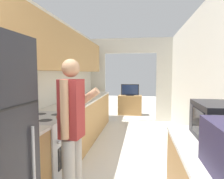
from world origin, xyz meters
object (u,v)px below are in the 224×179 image
Objects in this scene: microwave at (221,121)px; television at (130,90)px; person at (72,132)px; tv_cabinet at (130,105)px; range_oven at (44,150)px.

microwave is 0.87× the size of television.
person is 4.97m from television.
range_oven is at bearing -100.82° from tv_cabinet.
tv_cabinet is (-1.06, 5.15, -0.72)m from microwave.
person reaches higher than television.
person reaches higher than range_oven.
person reaches higher than microwave.
range_oven is at bearing 57.79° from person.
range_oven reaches higher than tv_cabinet.
microwave is at bearing -78.39° from tv_cabinet.
microwave is 5.31m from tv_cabinet.
tv_cabinet is at bearing 79.18° from range_oven.
person is at bearing -38.86° from range_oven.
range_oven is 1.96× the size of microwave.
microwave is 5.22m from television.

